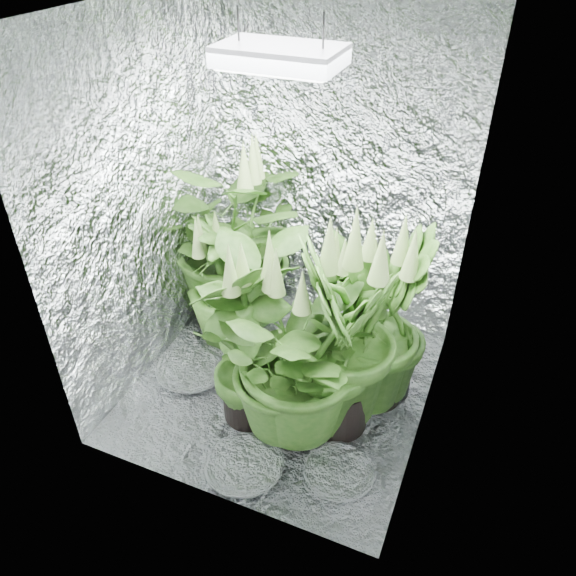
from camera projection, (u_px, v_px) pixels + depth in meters
The scene contains 13 objects.
ground at pixel (283, 385), 3.29m from camera, with size 1.60×1.60×0.00m, color silver.
walls at pixel (281, 237), 2.71m from camera, with size 1.62×1.62×2.00m.
ceiling at pixel (280, 8), 2.13m from camera, with size 1.60×1.60×0.01m, color silver.
grow_lamp at pixel (280, 56), 2.23m from camera, with size 0.50×0.30×0.22m.
plant_a at pixel (237, 238), 3.48m from camera, with size 1.18×1.18×1.26m.
plant_b at pixel (346, 311), 3.15m from camera, with size 0.61×0.61×0.95m.
plant_c at pixel (383, 323), 2.92m from camera, with size 0.69×0.69×1.14m.
plant_d at pixel (224, 285), 3.40m from camera, with size 0.62×0.62×0.90m.
plant_e at pixel (290, 356), 2.72m from camera, with size 1.18×1.18×1.09m.
plant_f at pixel (246, 341), 2.80m from camera, with size 0.77×0.77×1.13m.
plant_g at pixel (343, 342), 2.74m from camera, with size 0.66×0.66×1.22m.
circulation_fan at pixel (394, 370), 3.16m from camera, with size 0.20×0.30×0.37m.
plant_label at pixel (298, 395), 2.81m from camera, with size 0.05×0.01×0.08m, color white.
Camera 1 is at (0.94, -2.15, 2.37)m, focal length 35.00 mm.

